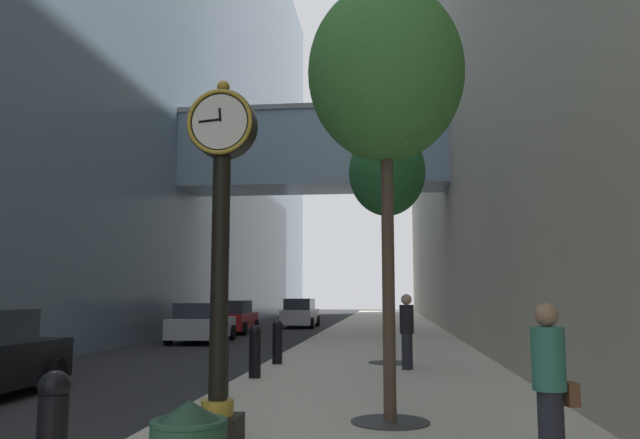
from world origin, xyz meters
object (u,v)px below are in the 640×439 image
object	(u,v)px
car_silver_mid	(202,323)
bollard_third	(221,364)
bollard_fifth	(277,341)
pedestrian_walking	(550,382)
car_red_trailing	(233,318)
bollard_fourth	(255,350)
bollard_nearest	(52,434)
street_clock	(220,239)
street_tree_mid_near	(387,174)
car_white_near	(300,313)
pedestrian_by_clock	(407,329)
street_tree_near	(386,75)

from	to	relation	value
car_silver_mid	bollard_third	bearing A→B (deg)	-71.80
bollard_fifth	pedestrian_walking	world-z (taller)	pedestrian_walking
car_red_trailing	bollard_fourth	bearing A→B (deg)	-74.36
bollard_fifth	bollard_third	bearing A→B (deg)	-90.00
bollard_nearest	bollard_third	distance (m)	5.46
street_clock	street_tree_mid_near	world-z (taller)	street_tree_mid_near
bollard_nearest	bollard_third	size ratio (longest dim) A/B	1.00
pedestrian_walking	car_white_near	world-z (taller)	pedestrian_walking
pedestrian_walking	car_silver_mid	size ratio (longest dim) A/B	0.41
bollard_third	car_white_near	xyz separation A→B (m)	(-2.37, 26.29, 0.10)
car_white_near	bollard_nearest	bearing A→B (deg)	-85.74
pedestrian_by_clock	car_white_near	bearing A→B (deg)	104.64
pedestrian_by_clock	car_silver_mid	size ratio (longest dim) A/B	0.44
street_clock	bollard_fourth	distance (m)	6.37
street_tree_mid_near	car_white_near	size ratio (longest dim) A/B	1.43
bollard_fifth	car_white_near	world-z (taller)	car_white_near
street_clock	bollard_nearest	world-z (taller)	street_clock
street_tree_near	car_red_trailing	distance (m)	23.34
pedestrian_by_clock	car_red_trailing	xyz separation A→B (m)	(-8.11, 15.31, -0.30)
pedestrian_by_clock	street_tree_near	bearing A→B (deg)	-93.86
pedestrian_by_clock	car_silver_mid	bearing A→B (deg)	129.87
street_tree_near	car_silver_mid	bearing A→B (deg)	115.44
car_white_near	pedestrian_walking	bearing A→B (deg)	-77.19
street_tree_mid_near	pedestrian_by_clock	size ratio (longest dim) A/B	3.50
bollard_fourth	street_tree_near	size ratio (longest dim) A/B	0.18
bollard_third	bollard_fifth	distance (m)	5.46
street_clock	car_red_trailing	distance (m)	23.96
bollard_third	pedestrian_by_clock	xyz separation A→B (m)	(3.30, 4.59, 0.37)
street_clock	street_tree_mid_near	bearing A→B (deg)	77.68
bollard_nearest	bollard_third	bearing A→B (deg)	90.00
bollard_fifth	car_white_near	xyz separation A→B (m)	(-2.37, 20.83, 0.10)
bollard_fourth	car_red_trailing	distance (m)	17.84
bollard_nearest	bollard_fifth	size ratio (longest dim) A/B	1.00
pedestrian_walking	bollard_fourth	bearing A→B (deg)	124.01
bollard_third	street_tree_near	distance (m)	5.55
bollard_third	car_white_near	distance (m)	26.40
bollard_fourth	pedestrian_walking	distance (m)	8.07
street_clock	bollard_fifth	size ratio (longest dim) A/B	3.98
bollard_fifth	car_silver_mid	world-z (taller)	car_silver_mid
street_tree_near	car_red_trailing	size ratio (longest dim) A/B	1.57
bollard_fourth	pedestrian_by_clock	distance (m)	3.81
bollard_fifth	car_silver_mid	xyz separation A→B (m)	(-4.64, 8.64, 0.05)
bollard_nearest	bollard_fourth	size ratio (longest dim) A/B	1.00
bollard_fifth	street_tree_mid_near	distance (m)	5.31
street_clock	pedestrian_walking	xyz separation A→B (m)	(3.66, -0.64, -1.55)
street_clock	bollard_nearest	bearing A→B (deg)	-111.47
street_tree_mid_near	car_red_trailing	world-z (taller)	street_tree_mid_near
bollard_fifth	pedestrian_by_clock	bearing A→B (deg)	-14.75
bollard_fifth	car_white_near	distance (m)	20.96
bollard_fourth	pedestrian_by_clock	bearing A→B (deg)	29.42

